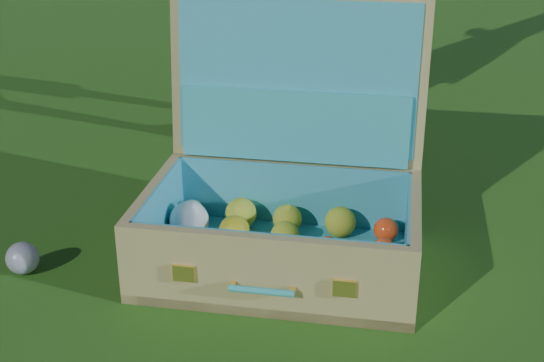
{
  "coord_description": "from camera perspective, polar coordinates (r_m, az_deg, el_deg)",
  "views": [
    {
      "loc": [
        -0.27,
        -1.28,
        0.76
      ],
      "look_at": [
        0.03,
        0.05,
        0.16
      ],
      "focal_mm": 50.0,
      "sensor_mm": 36.0,
      "label": 1
    }
  ],
  "objects": [
    {
      "name": "ground",
      "position": [
        1.51,
        -0.78,
        -6.4
      ],
      "size": [
        60.0,
        60.0,
        0.0
      ],
      "primitive_type": "plane",
      "color": "#215114",
      "rests_on": "ground"
    },
    {
      "name": "stray_ball",
      "position": [
        1.55,
        -18.27,
        -5.54
      ],
      "size": [
        0.06,
        0.06,
        0.06
      ],
      "primitive_type": "sphere",
      "color": "#436BB0",
      "rests_on": "ground"
    },
    {
      "name": "suitcase",
      "position": [
        1.5,
        0.75,
        -0.59
      ],
      "size": [
        0.65,
        0.59,
        0.51
      ],
      "rotation": [
        0.0,
        0.0,
        -0.4
      ],
      "color": "tan",
      "rests_on": "ground"
    }
  ]
}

